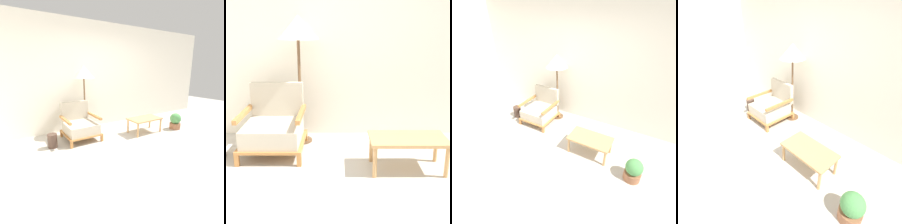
# 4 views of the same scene
# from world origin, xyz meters

# --- Properties ---
(ground_plane) EXTENTS (14.00, 14.00, 0.00)m
(ground_plane) POSITION_xyz_m (0.00, 0.00, 0.00)
(ground_plane) COLOR #B7B2A8
(wall_back) EXTENTS (8.00, 0.06, 2.70)m
(wall_back) POSITION_xyz_m (0.00, 2.04, 1.35)
(wall_back) COLOR silver
(wall_back) RESTS_ON ground_plane
(armchair) EXTENTS (0.73, 0.76, 0.80)m
(armchair) POSITION_xyz_m (-0.79, 1.35, 0.31)
(armchair) COLOR #B2753D
(armchair) RESTS_ON ground_plane
(floor_lamp) EXTENTS (0.50, 0.50, 1.61)m
(floor_lamp) POSITION_xyz_m (-0.51, 1.70, 1.41)
(floor_lamp) COLOR brown
(floor_lamp) RESTS_ON ground_plane
(coffee_table) EXTENTS (0.81, 0.46, 0.36)m
(coffee_table) POSITION_xyz_m (0.71, 0.89, 0.32)
(coffee_table) COLOR tan
(coffee_table) RESTS_ON ground_plane
(vase) EXTENTS (0.19, 0.19, 0.28)m
(vase) POSITION_xyz_m (-1.44, 1.20, 0.14)
(vase) COLOR #473328
(vase) RESTS_ON ground_plane
(potted_plant) EXTENTS (0.28, 0.28, 0.42)m
(potted_plant) POSITION_xyz_m (1.58, 0.66, 0.21)
(potted_plant) COLOR #935B3D
(potted_plant) RESTS_ON ground_plane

